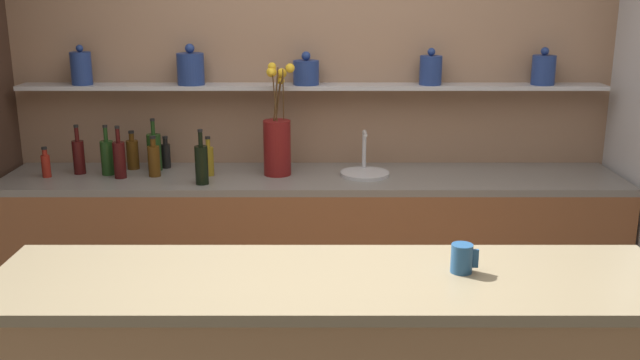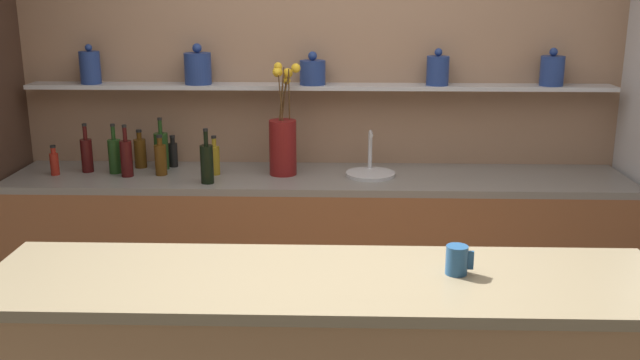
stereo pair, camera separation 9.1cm
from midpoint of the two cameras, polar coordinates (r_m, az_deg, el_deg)
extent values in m
cube|color=#937056|center=(4.42, 1.70, 6.34)|extent=(5.20, 0.10, 2.60)
cube|color=#B7B7BC|center=(4.26, 0.52, 7.49)|extent=(3.48, 0.18, 0.02)
cylinder|color=navy|center=(4.48, -17.35, 8.58)|extent=(0.12, 0.12, 0.19)
sphere|color=navy|center=(4.47, -17.47, 10.07)|extent=(0.04, 0.04, 0.04)
cylinder|color=navy|center=(4.32, -9.14, 8.79)|extent=(0.16, 0.16, 0.18)
sphere|color=navy|center=(4.30, -9.21, 10.38)|extent=(0.06, 0.06, 0.06)
cylinder|color=navy|center=(4.24, 0.03, 8.59)|extent=(0.15, 0.15, 0.14)
sphere|color=navy|center=(4.23, 0.03, 9.90)|extent=(0.05, 0.05, 0.05)
cylinder|color=navy|center=(4.28, 10.01, 8.61)|extent=(0.13, 0.13, 0.17)
sphere|color=navy|center=(4.27, 10.07, 10.04)|extent=(0.05, 0.05, 0.05)
cylinder|color=navy|center=(4.43, 18.64, 8.27)|extent=(0.14, 0.14, 0.17)
sphere|color=navy|center=(4.42, 18.76, 9.68)|extent=(0.05, 0.05, 0.05)
cube|color=brown|center=(4.29, 0.42, -5.83)|extent=(3.58, 0.62, 0.88)
cube|color=slate|center=(4.15, 0.43, 0.11)|extent=(3.58, 0.62, 0.04)
cube|color=gray|center=(2.49, 1.54, -8.13)|extent=(2.37, 0.61, 0.04)
cylinder|color=maroon|center=(4.13, -2.36, 2.61)|extent=(0.16, 0.16, 0.32)
cylinder|color=#4C3319|center=(4.08, -2.44, 6.89)|extent=(0.03, 0.02, 0.30)
sphere|color=yellow|center=(4.10, -2.73, 9.06)|extent=(0.05, 0.05, 0.05)
cylinder|color=#4C3319|center=(4.10, -2.25, 6.65)|extent=(0.06, 0.04, 0.26)
sphere|color=yellow|center=(4.11, -1.94, 8.54)|extent=(0.06, 0.06, 0.06)
cylinder|color=#4C3319|center=(4.08, -2.42, 6.68)|extent=(0.03, 0.03, 0.27)
sphere|color=yellow|center=(4.10, -2.77, 8.63)|extent=(0.06, 0.06, 0.06)
cylinder|color=#4C3319|center=(4.06, -2.54, 6.69)|extent=(0.03, 0.02, 0.28)
sphere|color=yellow|center=(4.01, -2.82, 8.60)|extent=(0.04, 0.04, 0.04)
cylinder|color=#4C3319|center=(4.08, -1.85, 6.86)|extent=(0.01, 0.06, 0.29)
sphere|color=yellow|center=(4.06, -1.29, 8.94)|extent=(0.05, 0.05, 0.05)
cylinder|color=#4C3319|center=(4.10, -2.27, 6.36)|extent=(0.03, 0.02, 0.22)
sphere|color=yellow|center=(4.12, -2.04, 7.96)|extent=(0.04, 0.04, 0.04)
cylinder|color=#B7B7BC|center=(4.14, 4.69, 0.47)|extent=(0.29, 0.29, 0.02)
cylinder|color=#B7B7BC|center=(4.22, 4.65, 2.42)|extent=(0.02, 0.02, 0.22)
cylinder|color=#B7B7BC|center=(4.14, 4.73, 3.72)|extent=(0.02, 0.12, 0.02)
cylinder|color=maroon|center=(4.40, -19.92, 1.19)|extent=(0.05, 0.05, 0.13)
cylinder|color=maroon|center=(4.38, -20.01, 2.23)|extent=(0.03, 0.03, 0.04)
cylinder|color=black|center=(4.38, -20.04, 2.54)|extent=(0.03, 0.03, 0.01)
cylinder|color=#4C2D0C|center=(4.22, -12.03, 1.57)|extent=(0.07, 0.07, 0.18)
cylinder|color=#4C2D0C|center=(4.20, -12.11, 3.04)|extent=(0.03, 0.03, 0.04)
cylinder|color=black|center=(4.19, -12.13, 3.44)|extent=(0.03, 0.03, 0.01)
cylinder|color=black|center=(4.41, -11.08, 1.98)|extent=(0.05, 0.05, 0.15)
cylinder|color=black|center=(4.39, -11.14, 3.12)|extent=(0.03, 0.03, 0.04)
cylinder|color=black|center=(4.38, -11.15, 3.43)|extent=(0.03, 0.03, 0.01)
cylinder|color=#4C2D0C|center=(4.43, -13.61, 2.08)|extent=(0.07, 0.07, 0.17)
cylinder|color=#4C2D0C|center=(4.41, -13.70, 3.46)|extent=(0.03, 0.03, 0.04)
cylinder|color=black|center=(4.40, -13.72, 3.84)|extent=(0.03, 0.03, 0.01)
cylinder|color=olive|center=(4.18, -7.81, 1.54)|extent=(0.06, 0.06, 0.17)
cylinder|color=olive|center=(4.16, -7.86, 2.99)|extent=(0.03, 0.03, 0.05)
cylinder|color=black|center=(4.15, -7.88, 3.42)|extent=(0.03, 0.03, 0.01)
cylinder|color=#380C0C|center=(4.24, -14.62, 1.66)|extent=(0.07, 0.07, 0.21)
cylinder|color=#380C0C|center=(4.20, -14.76, 3.57)|extent=(0.02, 0.02, 0.08)
cylinder|color=black|center=(4.20, -14.80, 4.20)|extent=(0.03, 0.03, 0.01)
cylinder|color=black|center=(4.00, -8.39, 1.25)|extent=(0.07, 0.07, 0.22)
cylinder|color=black|center=(3.96, -8.47, 3.32)|extent=(0.02, 0.02, 0.08)
cylinder|color=black|center=(3.96, -8.50, 3.99)|extent=(0.03, 0.03, 0.01)
cylinder|color=#193814|center=(4.33, -15.51, 1.83)|extent=(0.08, 0.08, 0.20)
cylinder|color=#193814|center=(4.30, -15.64, 3.64)|extent=(0.02, 0.02, 0.08)
cylinder|color=black|center=(4.29, -15.68, 4.25)|extent=(0.03, 0.03, 0.01)
cylinder|color=#193814|center=(4.36, -11.98, 2.26)|extent=(0.08, 0.08, 0.22)
cylinder|color=#193814|center=(4.33, -12.09, 4.19)|extent=(0.02, 0.02, 0.08)
cylinder|color=black|center=(4.32, -12.12, 4.80)|extent=(0.03, 0.03, 0.01)
cylinder|color=#380C0C|center=(4.41, -17.59, 1.87)|extent=(0.07, 0.07, 0.20)
cylinder|color=#380C0C|center=(4.38, -17.73, 3.62)|extent=(0.02, 0.02, 0.08)
cylinder|color=black|center=(4.37, -17.78, 4.23)|extent=(0.03, 0.03, 0.01)
cylinder|color=#235184|center=(2.53, 11.90, -6.28)|extent=(0.08, 0.08, 0.10)
cube|color=#235184|center=(2.54, 12.98, -6.27)|extent=(0.02, 0.01, 0.07)
camera|label=1|loc=(0.05, -89.20, 0.22)|focal=40.00mm
camera|label=2|loc=(0.05, 90.80, -0.22)|focal=40.00mm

